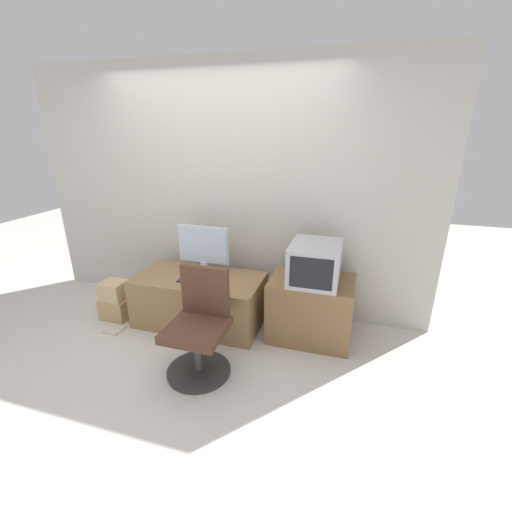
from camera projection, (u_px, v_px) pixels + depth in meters
name	position (u px, v px, depth m)	size (l,w,h in m)	color
ground_plane	(169.00, 373.00, 2.89)	(12.00, 12.00, 0.00)	beige
wall_back	(223.00, 193.00, 3.63)	(4.40, 0.05, 2.60)	beige
desk	(200.00, 300.00, 3.57)	(1.30, 0.66, 0.52)	#937047
side_stand	(311.00, 308.00, 3.31)	(0.78, 0.57, 0.61)	olive
main_monitor	(203.00, 248.00, 3.53)	(0.55, 0.21, 0.50)	silver
keyboard	(196.00, 281.00, 3.36)	(0.37, 0.12, 0.01)	#2D2D2D
mouse	(222.00, 283.00, 3.32)	(0.06, 0.03, 0.03)	black
crt_tv	(315.00, 263.00, 3.12)	(0.45, 0.53, 0.36)	#B7B7BC
office_chair	(199.00, 331.00, 2.82)	(0.54, 0.54, 0.89)	#333333
cardboard_box_lower	(117.00, 308.00, 3.71)	(0.29, 0.24, 0.22)	tan
cardboard_box_upper	(114.00, 291.00, 3.64)	(0.24, 0.22, 0.20)	#D1B27F
book	(114.00, 330.00, 3.49)	(0.18, 0.16, 0.02)	beige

